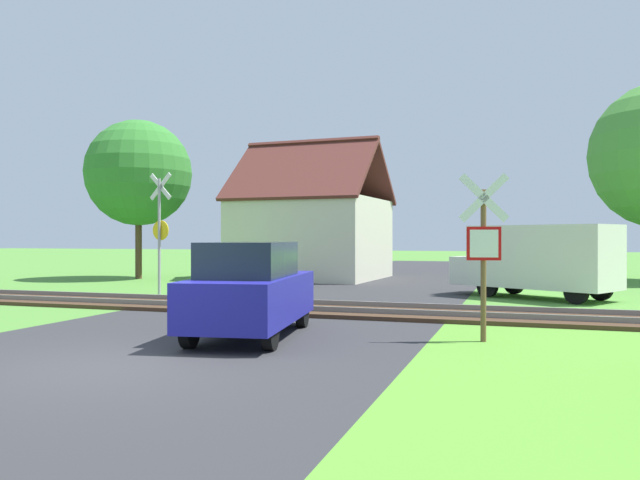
% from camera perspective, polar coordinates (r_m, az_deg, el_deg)
% --- Properties ---
extents(ground_plane, '(160.00, 160.00, 0.00)m').
position_cam_1_polar(ground_plane, '(9.68, -18.57, -10.90)').
color(ground_plane, '#4C8433').
extents(road_asphalt, '(8.14, 80.00, 0.01)m').
position_cam_1_polar(road_asphalt, '(11.32, -12.45, -9.25)').
color(road_asphalt, '#2D2D30').
rests_on(road_asphalt, ground).
extents(rail_track, '(60.00, 2.60, 0.22)m').
position_cam_1_polar(rail_track, '(16.03, -2.82, -6.25)').
color(rail_track, '#422D1E').
rests_on(rail_track, ground).
extents(stop_sign_near, '(0.87, 0.20, 3.01)m').
position_cam_1_polar(stop_sign_near, '(11.48, 14.73, -0.64)').
color(stop_sign_near, brown).
rests_on(stop_sign_near, ground).
extents(crossing_sign_far, '(0.87, 0.19, 3.94)m').
position_cam_1_polar(crossing_sign_far, '(20.53, -14.44, 1.20)').
color(crossing_sign_far, '#9E9EA5').
rests_on(crossing_sign_far, ground).
extents(house, '(6.64, 6.70, 6.34)m').
position_cam_1_polar(house, '(28.45, -0.74, 0.50)').
color(house, beige).
rests_on(house, ground).
extents(tree_left, '(4.77, 4.77, 7.17)m').
position_cam_1_polar(tree_left, '(29.51, -16.26, 5.89)').
color(tree_left, '#513823').
rests_on(tree_left, ground).
extents(mail_truck, '(5.17, 4.05, 2.24)m').
position_cam_1_polar(mail_truck, '(20.23, 19.25, -1.57)').
color(mail_truck, silver).
rests_on(mail_truck, ground).
extents(parked_car, '(2.21, 4.20, 1.78)m').
position_cam_1_polar(parked_car, '(11.77, -6.33, -4.51)').
color(parked_car, navy).
rests_on(parked_car, ground).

